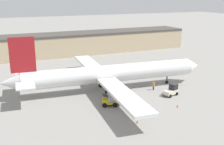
# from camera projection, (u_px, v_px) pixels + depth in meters

# --- Properties ---
(ground_plane) EXTENTS (400.00, 400.00, 0.00)m
(ground_plane) POSITION_uv_depth(u_px,v_px,m) (112.00, 90.00, 56.91)
(ground_plane) COLOR gray
(terminal_building) EXTENTS (73.47, 10.39, 6.79)m
(terminal_building) POSITION_uv_depth(u_px,v_px,m) (80.00, 43.00, 91.21)
(terminal_building) COLOR tan
(terminal_building) RESTS_ON ground_plane
(airplane) EXTENTS (41.56, 39.69, 11.53)m
(airplane) POSITION_uv_depth(u_px,v_px,m) (107.00, 74.00, 55.67)
(airplane) COLOR silver
(airplane) RESTS_ON ground_plane
(ground_crew_worker) EXTENTS (0.38, 0.38, 1.71)m
(ground_crew_worker) POSITION_uv_depth(u_px,v_px,m) (154.00, 86.00, 56.54)
(ground_crew_worker) COLOR #1E2338
(ground_crew_worker) RESTS_ON ground_plane
(baggage_tug) EXTENTS (3.19, 2.40, 2.16)m
(baggage_tug) POSITION_uv_depth(u_px,v_px,m) (172.00, 90.00, 53.56)
(baggage_tug) COLOR beige
(baggage_tug) RESTS_ON ground_plane
(belt_loader_truck) EXTENTS (3.12, 2.73, 2.27)m
(belt_loader_truck) POSITION_uv_depth(u_px,v_px,m) (111.00, 100.00, 48.55)
(belt_loader_truck) COLOR yellow
(belt_loader_truck) RESTS_ON ground_plane
(safety_cone_near) EXTENTS (0.36, 0.36, 0.55)m
(safety_cone_near) POSITION_uv_depth(u_px,v_px,m) (137.00, 121.00, 42.11)
(safety_cone_near) COLOR #EF590F
(safety_cone_near) RESTS_ON ground_plane
(safety_cone_far) EXTENTS (0.36, 0.36, 0.55)m
(safety_cone_far) POSITION_uv_depth(u_px,v_px,m) (177.00, 106.00, 47.98)
(safety_cone_far) COLOR #EF590F
(safety_cone_far) RESTS_ON ground_plane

